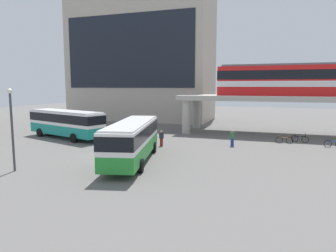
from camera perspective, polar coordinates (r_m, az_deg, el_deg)
ground_plane at (r=35.83m, az=-2.14°, el=-2.36°), size 120.00×120.00×0.00m
station_building at (r=57.39m, az=-4.89°, el=11.95°), size 25.09×10.87×21.30m
elevated_platform at (r=41.02m, az=25.42°, el=4.13°), size 32.77×7.00×4.86m
train at (r=41.02m, az=26.02°, el=7.71°), size 23.68×2.96×3.84m
bus_main at (r=24.91m, az=-6.55°, el=-2.07°), size 5.04×11.33×3.22m
bus_secondary at (r=37.86m, az=-18.26°, el=0.84°), size 11.29×5.82×3.22m
bicycle_brown at (r=35.15m, az=20.59°, el=-2.42°), size 1.79×0.19×1.04m
bicycle_blue at (r=34.76m, az=28.12°, el=-2.93°), size 1.79×0.11×1.04m
bicycle_black at (r=36.49m, az=23.05°, el=-2.20°), size 1.76×0.47×1.04m
pedestrian_walking_across at (r=32.03m, az=11.72°, el=-2.28°), size 0.44×0.32×1.64m
pedestrian_by_bike_rack at (r=37.97m, az=-5.63°, el=-0.62°), size 0.32×0.41×1.69m
pedestrian_waiting_near_stop at (r=31.44m, az=-1.21°, el=-2.36°), size 0.45×0.48×1.59m
lamp_post at (r=24.41m, az=-26.77°, el=0.57°), size 0.36×0.36×5.88m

